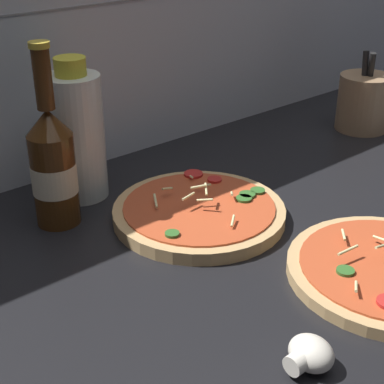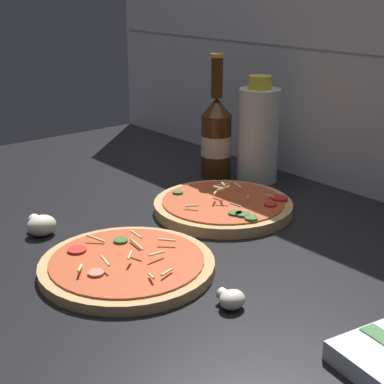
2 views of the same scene
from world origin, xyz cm
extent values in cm
cube|color=black|center=(0.00, 0.00, 1.25)|extent=(160.00, 90.00, 2.50)
cube|color=gray|center=(0.00, 44.95, 30.00)|extent=(156.80, 0.16, 0.30)
cylinder|color=#336628|center=(-5.80, -6.48, 4.57)|extent=(2.25, 2.25, 0.40)
cylinder|color=beige|center=(-3.56, -5.01, 5.96)|extent=(3.40, 0.77, 0.49)
cylinder|color=beige|center=(0.49, -1.77, 5.32)|extent=(2.29, 2.21, 0.47)
cylinder|color=beige|center=(2.88, -5.86, 5.36)|extent=(0.45, 2.88, 0.62)
cylinder|color=beige|center=(-8.05, -9.62, 5.05)|extent=(2.75, 2.03, 1.08)
cylinder|color=beige|center=(-0.21, -7.35, 6.20)|extent=(2.77, 0.61, 1.12)
cylinder|color=tan|center=(-8.63, 17.82, 3.46)|extent=(25.69, 25.69, 1.92)
cylinder|color=#C14C28|center=(-8.63, 17.82, 4.57)|extent=(22.61, 22.61, 0.30)
cylinder|color=red|center=(-1.22, 22.58, 4.92)|extent=(2.30, 2.30, 0.40)
cylinder|color=#336628|center=(-2.27, 14.81, 4.92)|extent=(2.40, 2.40, 0.40)
cylinder|color=#336628|center=(1.19, 15.32, 4.92)|extent=(2.28, 2.28, 0.40)
cylinder|color=#336628|center=(-1.00, 15.39, 4.92)|extent=(2.49, 2.49, 0.40)
cylinder|color=red|center=(-2.48, 26.36, 4.92)|extent=(3.10, 3.10, 0.40)
cylinder|color=#336628|center=(-16.94, 13.72, 4.92)|extent=(2.01, 2.01, 0.40)
cylinder|color=beige|center=(-3.78, 25.43, 5.18)|extent=(1.27, 2.03, 0.99)
cylinder|color=beige|center=(-10.35, 23.24, 6.00)|extent=(1.89, 0.38, 0.77)
cylinder|color=beige|center=(-3.60, 16.11, 5.71)|extent=(1.62, 1.74, 0.92)
cylinder|color=beige|center=(-13.61, 21.86, 5.56)|extent=(2.00, 2.99, 0.86)
cylinder|color=beige|center=(-10.34, 18.21, 6.66)|extent=(2.50, 0.65, 0.54)
cylinder|color=beige|center=(-8.71, 17.86, 7.84)|extent=(2.20, 1.44, 0.59)
cylinder|color=beige|center=(-5.11, 20.76, 5.74)|extent=(1.82, 1.94, 0.89)
cylinder|color=beige|center=(-7.88, 17.12, 7.46)|extent=(1.71, 2.12, 1.08)
cylinder|color=beige|center=(-9.02, 16.08, 6.46)|extent=(1.79, 2.11, 0.73)
cylinder|color=beige|center=(-8.80, 10.42, 5.38)|extent=(2.20, 1.88, 0.71)
cylinder|color=#47280F|center=(-25.00, 30.59, 9.36)|extent=(6.47, 6.47, 13.73)
cone|color=#47280F|center=(-25.00, 30.59, 18.09)|extent=(6.47, 6.47, 3.72)
cylinder|color=#47280F|center=(-25.00, 30.59, 24.09)|extent=(2.46, 2.46, 8.27)
cylinder|color=gold|center=(-25.00, 30.59, 28.62)|extent=(2.83, 2.83, 0.80)
cylinder|color=beige|center=(-25.00, 30.59, 9.64)|extent=(6.53, 6.53, 4.39)
cylinder|color=silver|center=(-17.90, 36.08, 12.31)|extent=(8.63, 8.63, 19.63)
cylinder|color=yellow|center=(-17.90, 36.08, 23.47)|extent=(4.75, 4.75, 2.68)
cylinder|color=white|center=(-22.05, -12.94, 4.24)|extent=(2.24, 2.24, 2.24)
ellipsoid|color=silver|center=(-20.06, -12.94, 4.24)|extent=(4.23, 4.97, 3.48)
cylinder|color=#9E7A56|center=(41.56, 24.94, 8.13)|extent=(10.45, 10.45, 11.26)
cylinder|color=black|center=(41.11, 25.18, 12.77)|extent=(2.35, 2.93, 11.59)
cylinder|color=black|center=(41.87, 24.47, 12.80)|extent=(3.43, 2.86, 11.62)
camera|label=1|loc=(-58.85, -40.16, 45.90)|focal=55.00mm
camera|label=2|loc=(66.16, -51.34, 42.67)|focal=55.00mm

